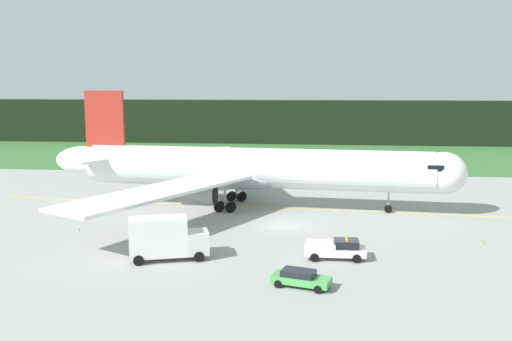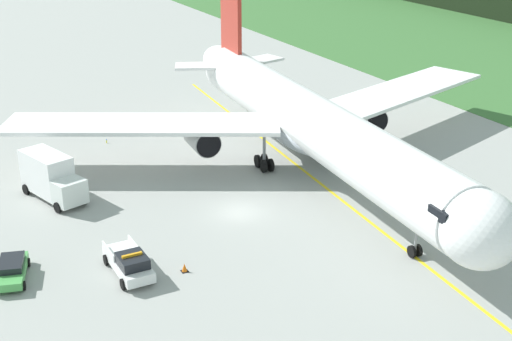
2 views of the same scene
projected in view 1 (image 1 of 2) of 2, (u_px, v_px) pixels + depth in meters
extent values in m
plane|color=#999C97|center=(282.00, 226.00, 60.81)|extent=(320.00, 320.00, 0.00)
cube|color=#396933|center=(298.00, 156.00, 119.30)|extent=(320.00, 47.78, 0.04)
cube|color=black|center=(301.00, 122.00, 143.41)|extent=(288.00, 5.89, 11.17)
cube|color=yellow|center=(255.00, 207.00, 70.15)|extent=(68.76, 5.87, 0.01)
cylinder|color=white|center=(255.00, 168.00, 69.37)|extent=(43.36, 8.46, 4.99)
ellipsoid|color=white|center=(443.00, 173.00, 65.30)|extent=(5.88, 5.42, 4.99)
ellipsoid|color=white|center=(85.00, 160.00, 73.47)|extent=(8.26, 4.38, 3.74)
ellipsoid|color=#A2AAB4|center=(239.00, 178.00, 69.97)|extent=(13.56, 6.29, 2.75)
cube|color=black|center=(433.00, 165.00, 65.38)|extent=(2.18, 4.87, 0.70)
cube|color=white|center=(224.00, 157.00, 83.90)|extent=(13.52, 25.59, 0.35)
cylinder|color=#ADADAD|center=(233.00, 171.00, 78.94)|extent=(3.82, 2.73, 2.44)
cylinder|color=black|center=(246.00, 171.00, 78.60)|extent=(0.30, 2.25, 2.25)
cube|color=white|center=(162.00, 191.00, 57.71)|extent=(16.85, 24.91, 0.35)
cylinder|color=#ADADAD|center=(199.00, 195.00, 62.12)|extent=(3.82, 2.73, 2.44)
cylinder|color=black|center=(215.00, 195.00, 61.78)|extent=(0.30, 2.25, 2.25)
cube|color=#A62C20|center=(105.00, 124.00, 72.15)|extent=(5.28, 0.86, 8.55)
cube|color=white|center=(113.00, 154.00, 76.05)|extent=(4.23, 6.55, 0.28)
cube|color=white|center=(91.00, 160.00, 69.80)|extent=(5.01, 6.69, 0.28)
cylinder|color=gray|center=(389.00, 199.00, 66.93)|extent=(0.20, 0.20, 2.53)
cylinder|color=black|center=(388.00, 208.00, 67.38)|extent=(0.91, 0.29, 0.90)
cylinder|color=black|center=(388.00, 209.00, 66.88)|extent=(0.91, 0.29, 0.90)
cylinder|color=gray|center=(237.00, 187.00, 73.58)|extent=(0.28, 0.28, 2.53)
cylinder|color=black|center=(241.00, 197.00, 73.31)|extent=(1.22, 0.40, 1.20)
cylinder|color=black|center=(242.00, 196.00, 73.99)|extent=(1.22, 0.40, 1.20)
cylinder|color=black|center=(231.00, 197.00, 73.57)|extent=(1.22, 0.40, 1.20)
cylinder|color=black|center=(232.00, 196.00, 74.24)|extent=(1.22, 0.40, 1.20)
cylinder|color=gray|center=(225.00, 197.00, 67.28)|extent=(0.28, 0.28, 2.53)
cylinder|color=black|center=(231.00, 207.00, 67.69)|extent=(1.22, 0.40, 1.20)
cylinder|color=black|center=(230.00, 208.00, 67.01)|extent=(1.22, 0.40, 1.20)
cylinder|color=black|center=(220.00, 206.00, 67.94)|extent=(1.22, 0.40, 1.20)
cylinder|color=black|center=(219.00, 207.00, 67.26)|extent=(1.22, 0.40, 1.20)
cube|color=white|center=(335.00, 251.00, 49.35)|extent=(5.44, 2.06, 0.70)
cube|color=black|center=(346.00, 244.00, 49.16)|extent=(2.19, 1.85, 0.70)
cube|color=white|center=(320.00, 241.00, 50.29)|extent=(2.60, 0.14, 0.45)
cube|color=white|center=(321.00, 247.00, 48.45)|extent=(2.60, 0.14, 0.45)
cube|color=orange|center=(346.00, 239.00, 49.09)|extent=(0.22, 1.38, 0.16)
cylinder|color=black|center=(355.00, 252.00, 50.24)|extent=(0.76, 0.25, 0.76)
cylinder|color=black|center=(357.00, 259.00, 48.26)|extent=(0.76, 0.25, 0.76)
cylinder|color=black|center=(314.00, 251.00, 50.55)|extent=(0.76, 0.25, 0.76)
cylinder|color=black|center=(314.00, 258.00, 48.57)|extent=(0.76, 0.25, 0.76)
cube|color=silver|center=(198.00, 242.00, 49.58)|extent=(2.53, 2.86, 2.00)
cube|color=white|center=(158.00, 237.00, 48.79)|extent=(5.49, 3.78, 3.40)
cylinder|color=#99999E|center=(170.00, 255.00, 49.26)|extent=(0.76, 0.33, 1.04)
cylinder|color=#99999E|center=(147.00, 257.00, 48.87)|extent=(0.76, 0.33, 1.04)
cylinder|color=black|center=(196.00, 249.00, 50.89)|extent=(0.94, 0.52, 0.90)
cylinder|color=black|center=(199.00, 257.00, 48.57)|extent=(0.94, 0.52, 0.90)
cylinder|color=black|center=(139.00, 252.00, 49.87)|extent=(0.94, 0.52, 0.90)
cylinder|color=black|center=(138.00, 261.00, 47.55)|extent=(0.94, 0.52, 0.90)
cube|color=#4BA24D|center=(301.00, 280.00, 42.60)|extent=(4.81, 2.94, 0.55)
cube|color=black|center=(298.00, 273.00, 42.61)|extent=(2.85, 2.19, 0.45)
cylinder|color=black|center=(324.00, 282.00, 42.89)|extent=(0.63, 0.34, 0.60)
cylinder|color=black|center=(318.00, 290.00, 41.24)|extent=(0.63, 0.34, 0.60)
cylinder|color=black|center=(286.00, 277.00, 44.05)|extent=(0.63, 0.34, 0.60)
cylinder|color=black|center=(278.00, 284.00, 42.40)|extent=(0.63, 0.34, 0.60)
cube|color=black|center=(350.00, 248.00, 52.70)|extent=(0.48, 0.48, 0.03)
cone|color=orange|center=(350.00, 245.00, 52.65)|extent=(0.37, 0.37, 0.58)
cylinder|color=yellow|center=(482.00, 242.00, 54.04)|extent=(0.10, 0.10, 0.30)
sphere|color=blue|center=(482.00, 240.00, 54.01)|extent=(0.12, 0.12, 0.12)
cylinder|color=yellow|center=(80.00, 231.00, 58.18)|extent=(0.10, 0.10, 0.31)
sphere|color=blue|center=(79.00, 229.00, 58.15)|extent=(0.12, 0.12, 0.12)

